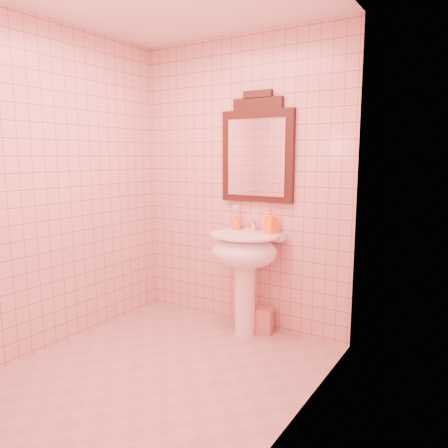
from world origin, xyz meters
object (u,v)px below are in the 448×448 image
Objects in this scene: pedestal_sink at (245,258)px; towel at (262,320)px; soap_dispenser at (271,222)px; mirror at (257,151)px; toothbrush_cup at (236,223)px.

towel is (0.11, 0.11, -0.55)m from pedestal_sink.
soap_dispenser reaches higher than towel.
mirror reaches higher than toothbrush_cup.
toothbrush_cup reaches higher than towel.
toothbrush_cup is 0.95× the size of soap_dispenser.
towel is at bearing -8.19° from toothbrush_cup.
pedestal_sink is 3.98× the size of towel.
towel is (0.11, -0.09, -1.42)m from mirror.
mirror is 4.87× the size of toothbrush_cup.
mirror is at bearing 178.31° from soap_dispenser.
toothbrush_cup is at bearing 171.81° from towel.
pedestal_sink is 0.34m from toothbrush_cup.
pedestal_sink reaches higher than towel.
pedestal_sink is at bearing -134.31° from towel.
soap_dispenser reaches higher than pedestal_sink.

